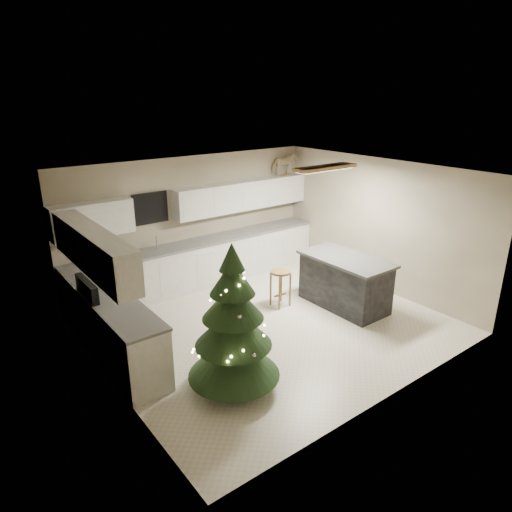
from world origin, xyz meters
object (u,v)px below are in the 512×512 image
(toddler, at_px, (245,331))
(rocking_horse, at_px, (285,164))
(christmas_tree, at_px, (233,331))
(island, at_px, (345,282))
(bar_stool, at_px, (281,280))

(toddler, relative_size, rocking_horse, 1.43)
(christmas_tree, height_order, rocking_horse, rocking_horse)
(island, xyz_separation_m, bar_stool, (-0.94, 0.72, 0.04))
(island, relative_size, christmas_tree, 0.83)
(island, xyz_separation_m, rocking_horse, (0.72, 2.59, 1.78))
(christmas_tree, bearing_deg, bar_stool, 35.99)
(christmas_tree, bearing_deg, rocking_horse, 42.15)
(toddler, bearing_deg, christmas_tree, -137.49)
(island, height_order, rocking_horse, rocking_horse)
(island, bearing_deg, rocking_horse, 74.51)
(christmas_tree, xyz_separation_m, rocking_horse, (3.76, 3.40, 1.42))
(bar_stool, relative_size, toddler, 0.82)
(toddler, xyz_separation_m, rocking_horse, (3.20, 2.87, 1.84))
(toddler, height_order, rocking_horse, rocking_horse)
(bar_stool, height_order, toddler, toddler)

